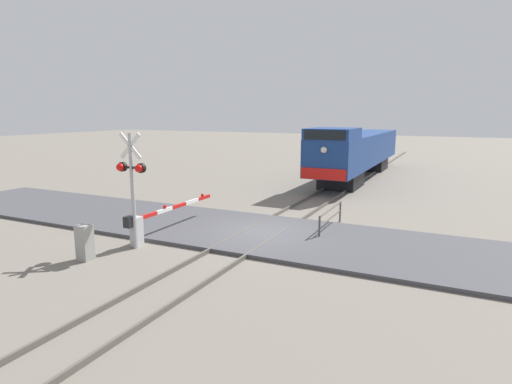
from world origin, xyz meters
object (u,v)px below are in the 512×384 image
(locomotive, at_px, (358,151))
(crossing_signal, at_px, (131,177))
(crossing_gate, at_px, (149,222))
(guard_railing, at_px, (331,216))
(utility_cabinet, at_px, (85,242))

(locomotive, bearing_deg, crossing_signal, -99.43)
(locomotive, xyz_separation_m, crossing_signal, (-3.38, -20.39, 0.57))
(crossing_signal, height_order, crossing_gate, crossing_signal)
(locomotive, bearing_deg, guard_railing, -81.29)
(crossing_gate, bearing_deg, locomotive, 79.74)
(crossing_gate, bearing_deg, utility_cabinet, -101.15)
(locomotive, xyz_separation_m, guard_railing, (2.29, -14.97, -1.40))
(crossing_signal, distance_m, crossing_gate, 2.09)
(locomotive, relative_size, crossing_signal, 4.33)
(crossing_signal, distance_m, utility_cabinet, 2.69)
(locomotive, distance_m, utility_cabinet, 22.46)
(crossing_gate, distance_m, utility_cabinet, 2.68)
(guard_railing, bearing_deg, utility_cabinet, -131.77)
(utility_cabinet, height_order, guard_railing, utility_cabinet)
(utility_cabinet, xyz_separation_m, guard_railing, (6.33, 7.08, 0.03))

